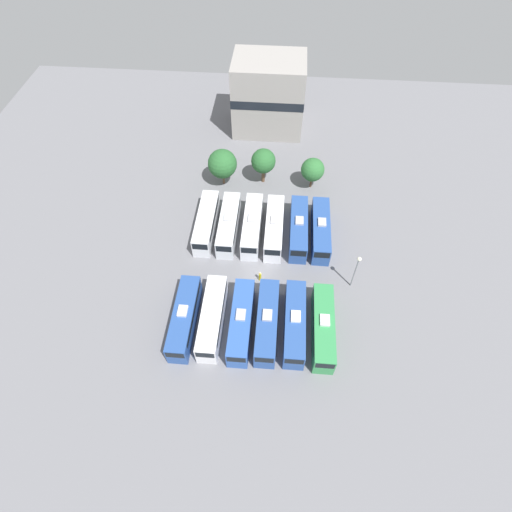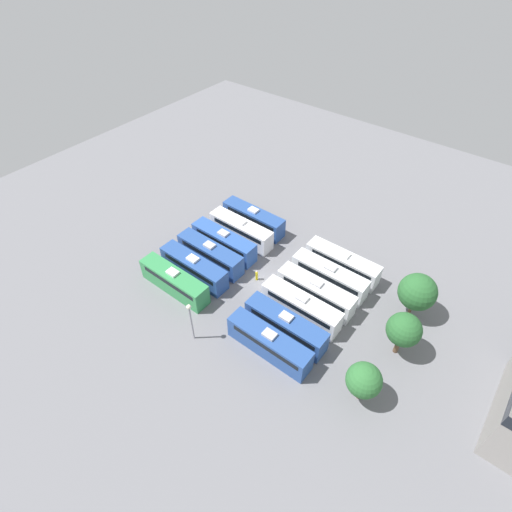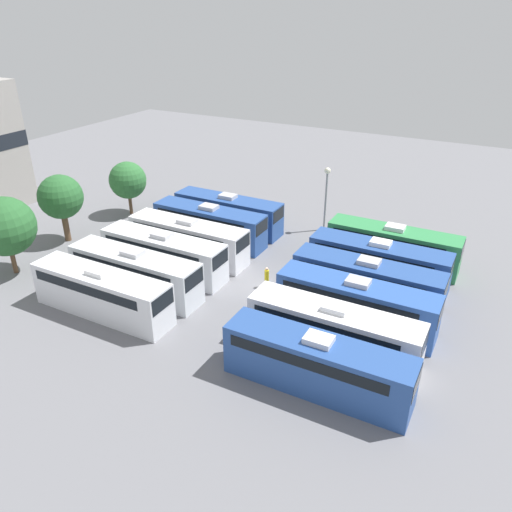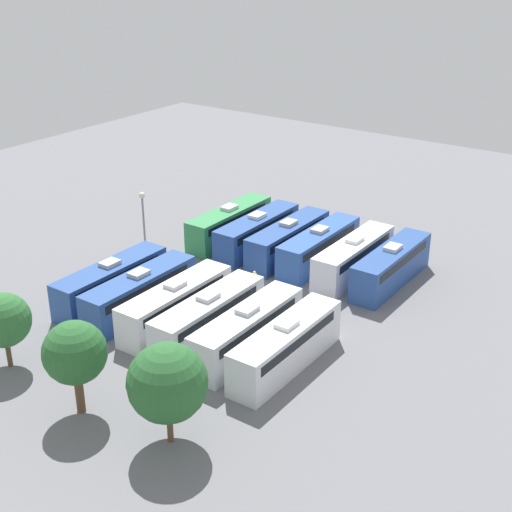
% 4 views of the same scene
% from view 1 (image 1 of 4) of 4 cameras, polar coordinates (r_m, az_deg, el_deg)
% --- Properties ---
extents(ground_plane, '(114.02, 114.02, 0.00)m').
position_cam_1_polar(ground_plane, '(57.97, 0.40, -2.93)').
color(ground_plane, slate).
extents(bus_0, '(2.63, 11.20, 3.67)m').
position_cam_1_polar(bus_0, '(53.16, -10.18, -8.60)').
color(bus_0, '#284C93').
rests_on(bus_0, ground_plane).
extents(bus_1, '(2.63, 11.20, 3.67)m').
position_cam_1_polar(bus_1, '(52.66, -6.27, -8.67)').
color(bus_1, white).
rests_on(bus_1, ground_plane).
extents(bus_2, '(2.63, 11.20, 3.67)m').
position_cam_1_polar(bus_2, '(52.11, -2.13, -9.26)').
color(bus_2, '#2D56A8').
rests_on(bus_2, ground_plane).
extents(bus_3, '(2.63, 11.20, 3.67)m').
position_cam_1_polar(bus_3, '(52.07, 1.59, -9.32)').
color(bus_3, '#284C93').
rests_on(bus_3, ground_plane).
extents(bus_4, '(2.63, 11.20, 3.67)m').
position_cam_1_polar(bus_4, '(52.21, 5.56, -9.45)').
color(bus_4, '#284C93').
rests_on(bus_4, ground_plane).
extents(bus_5, '(2.63, 11.20, 3.67)m').
position_cam_1_polar(bus_5, '(52.42, 9.57, -9.88)').
color(bus_5, '#338C4C').
rests_on(bus_5, ground_plane).
extents(bus_6, '(2.63, 11.20, 3.67)m').
position_cam_1_polar(bus_6, '(62.66, -7.10, 4.84)').
color(bus_6, silver).
rests_on(bus_6, ground_plane).
extents(bus_7, '(2.63, 11.20, 3.67)m').
position_cam_1_polar(bus_7, '(62.05, -3.93, 4.58)').
color(bus_7, silver).
rests_on(bus_7, ground_plane).
extents(bus_8, '(2.63, 11.20, 3.67)m').
position_cam_1_polar(bus_8, '(61.73, -0.56, 4.41)').
color(bus_8, silver).
rests_on(bus_8, ground_plane).
extents(bus_9, '(2.63, 11.20, 3.67)m').
position_cam_1_polar(bus_9, '(61.52, 2.62, 4.13)').
color(bus_9, white).
rests_on(bus_9, ground_plane).
extents(bus_10, '(2.63, 11.20, 3.67)m').
position_cam_1_polar(bus_10, '(61.72, 6.11, 4.01)').
color(bus_10, '#284C93').
rests_on(bus_10, ground_plane).
extents(bus_11, '(2.63, 11.20, 3.67)m').
position_cam_1_polar(bus_11, '(61.95, 9.22, 3.76)').
color(bus_11, '#284C93').
rests_on(bus_11, ground_plane).
extents(worker_person, '(0.36, 0.36, 1.76)m').
position_cam_1_polar(worker_person, '(56.98, 0.58, -2.92)').
color(worker_person, gold).
rests_on(worker_person, ground_plane).
extents(light_pole, '(0.60, 0.60, 6.48)m').
position_cam_1_polar(light_pole, '(55.09, 14.21, -1.48)').
color(light_pole, gray).
rests_on(light_pole, ground_plane).
extents(tree_0, '(4.90, 4.90, 6.71)m').
position_cam_1_polar(tree_0, '(68.74, -4.83, 12.99)').
color(tree_0, brown).
rests_on(tree_0, ground_plane).
extents(tree_1, '(4.14, 4.14, 6.52)m').
position_cam_1_polar(tree_1, '(68.81, 1.07, 13.39)').
color(tree_1, brown).
rests_on(tree_1, ground_plane).
extents(tree_2, '(3.93, 3.93, 5.74)m').
position_cam_1_polar(tree_2, '(68.77, 8.10, 12.10)').
color(tree_2, brown).
rests_on(tree_2, ground_plane).
extents(depot_building, '(13.24, 10.21, 13.51)m').
position_cam_1_polar(depot_building, '(81.00, 1.80, 22.05)').
color(depot_building, gray).
rests_on(depot_building, ground_plane).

